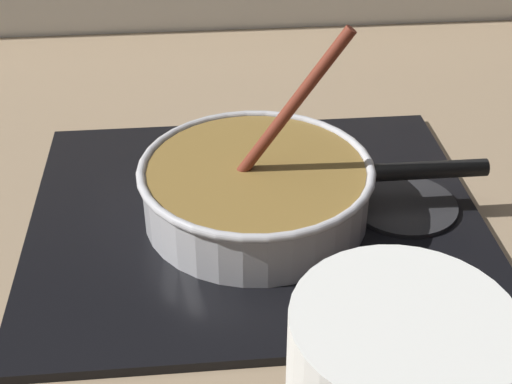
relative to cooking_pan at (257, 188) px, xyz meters
The scene contains 5 objects.
ground 0.18m from the cooking_pan, 130.58° to the right, with size 2.40×1.60×0.04m, color #9E8466.
hob_plate 0.05m from the cooking_pan, behind, with size 0.56×0.48×0.01m, color black.
burner_ring 0.04m from the cooking_pan, behind, with size 0.20×0.20×0.01m, color #592D0C.
spare_burner 0.19m from the cooking_pan, ahead, with size 0.14×0.14×0.01m, color #262628.
cooking_pan is the anchor object (origin of this frame).
Camera 1 is at (0.04, -0.60, 0.54)m, focal length 50.81 mm.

